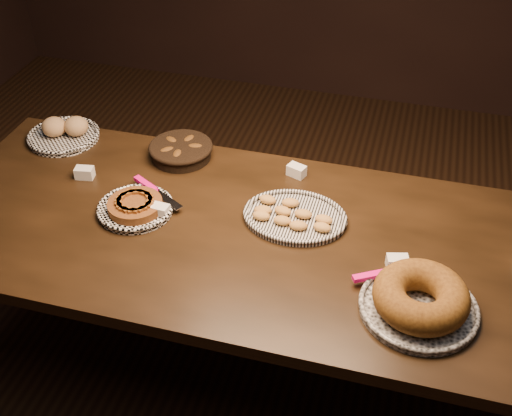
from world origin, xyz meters
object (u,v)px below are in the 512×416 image
(buffet_table, at_px, (254,248))
(apple_tart_plate, at_px, (136,207))
(bundt_cake_plate, at_px, (420,300))
(madeleine_platter, at_px, (294,216))

(buffet_table, relative_size, apple_tart_plate, 7.71)
(apple_tart_plate, distance_m, bundt_cake_plate, 1.06)
(apple_tart_plate, height_order, madeleine_platter, apple_tart_plate)
(buffet_table, xyz_separation_m, bundt_cake_plate, (0.58, -0.22, 0.12))
(bundt_cake_plate, bearing_deg, madeleine_platter, 156.02)
(madeleine_platter, xyz_separation_m, bundt_cake_plate, (0.47, -0.33, 0.03))
(buffet_table, bearing_deg, madeleine_platter, 42.08)
(apple_tart_plate, distance_m, madeleine_platter, 0.58)
(buffet_table, distance_m, madeleine_platter, 0.18)
(madeleine_platter, height_order, bundt_cake_plate, bundt_cake_plate)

